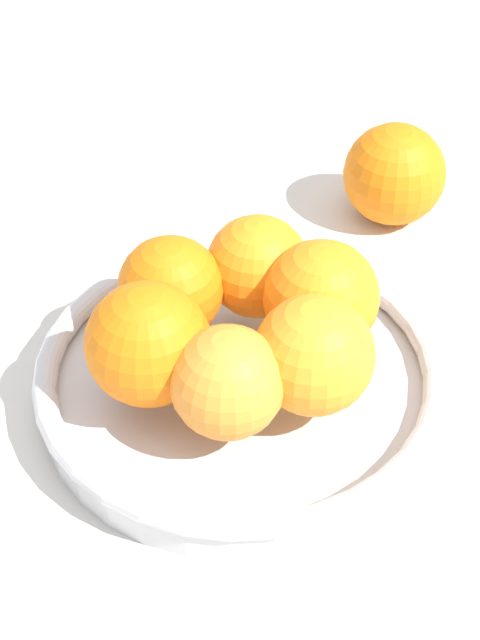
% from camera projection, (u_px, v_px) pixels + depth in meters
% --- Properties ---
extents(ground_plane, '(4.00, 4.00, 0.00)m').
position_uv_depth(ground_plane, '(240.00, 400.00, 0.67)').
color(ground_plane, beige).
extents(fruit_bowl, '(0.25, 0.25, 0.03)m').
position_uv_depth(fruit_bowl, '(240.00, 381.00, 0.65)').
color(fruit_bowl, silver).
rests_on(fruit_bowl, ground_plane).
extents(orange_pile, '(0.17, 0.17, 0.07)m').
position_uv_depth(orange_pile, '(241.00, 321.00, 0.62)').
color(orange_pile, orange).
rests_on(orange_pile, fruit_bowl).
extents(stray_orange, '(0.08, 0.08, 0.08)m').
position_uv_depth(stray_orange, '(394.00, 174.00, 0.79)').
color(stray_orange, orange).
rests_on(stray_orange, ground_plane).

